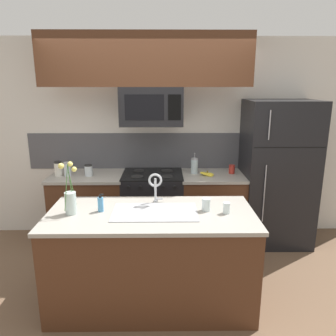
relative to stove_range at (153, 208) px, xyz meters
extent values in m
plane|color=brown|center=(0.00, -0.90, -0.46)|extent=(10.00, 10.00, 0.00)
cube|color=silver|center=(0.30, 0.38, 0.84)|extent=(5.20, 0.10, 2.60)
cube|color=#4C4C51|center=(0.00, 0.32, 0.69)|extent=(3.32, 0.01, 0.48)
cube|color=#4C2B19|center=(-0.83, 0.00, -0.02)|extent=(0.89, 0.62, 0.88)
cube|color=#9E998E|center=(-0.83, 0.00, 0.43)|extent=(0.92, 0.65, 0.03)
cube|color=#4C2B19|center=(0.77, 0.00, -0.02)|extent=(0.77, 0.62, 0.88)
cube|color=#9E998E|center=(0.77, 0.00, 0.43)|extent=(0.80, 0.65, 0.03)
cube|color=black|center=(0.00, 0.00, -0.01)|extent=(0.76, 0.62, 0.91)
cube|color=black|center=(0.00, 0.00, 0.45)|extent=(0.76, 0.62, 0.01)
cylinder|color=black|center=(-0.18, -0.14, 0.46)|extent=(0.15, 0.15, 0.01)
cylinder|color=black|center=(0.18, -0.14, 0.46)|extent=(0.15, 0.15, 0.01)
cylinder|color=black|center=(-0.18, 0.14, 0.46)|extent=(0.15, 0.15, 0.01)
cylinder|color=black|center=(0.18, 0.14, 0.46)|extent=(0.15, 0.15, 0.01)
cylinder|color=black|center=(-0.27, -0.32, 0.39)|extent=(0.03, 0.02, 0.03)
cylinder|color=black|center=(-0.14, -0.32, 0.39)|extent=(0.03, 0.02, 0.03)
cylinder|color=black|center=(0.00, -0.32, 0.39)|extent=(0.03, 0.02, 0.03)
cylinder|color=black|center=(0.14, -0.32, 0.39)|extent=(0.03, 0.02, 0.03)
cylinder|color=black|center=(0.27, -0.32, 0.39)|extent=(0.03, 0.02, 0.03)
cube|color=black|center=(0.00, -0.02, 1.30)|extent=(0.74, 0.40, 0.45)
cube|color=black|center=(-0.07, -0.22, 1.30)|extent=(0.45, 0.00, 0.29)
cube|color=black|center=(0.27, -0.22, 1.30)|extent=(0.15, 0.00, 0.29)
cube|color=#4C2B19|center=(-0.06, -0.05, 1.83)|extent=(2.43, 0.34, 0.60)
cube|color=black|center=(1.58, 0.02, 0.46)|extent=(0.86, 0.72, 1.84)
cube|color=black|center=(1.58, -0.34, 0.86)|extent=(0.82, 0.00, 0.01)
cylinder|color=#99999E|center=(1.33, -0.36, 1.12)|extent=(0.01, 0.01, 0.33)
cylinder|color=#99999E|center=(1.33, -0.36, 0.31)|extent=(0.01, 0.01, 0.70)
cylinder|color=silver|center=(-1.17, -0.04, 0.53)|extent=(0.09, 0.09, 0.17)
cylinder|color=black|center=(-1.17, -0.04, 0.62)|extent=(0.09, 0.09, 0.02)
cylinder|color=silver|center=(-1.06, -0.04, 0.53)|extent=(0.09, 0.09, 0.15)
cylinder|color=#B2B2B7|center=(-1.06, -0.04, 0.61)|extent=(0.09, 0.09, 0.02)
cylinder|color=silver|center=(-0.80, -0.04, 0.51)|extent=(0.10, 0.10, 0.13)
cylinder|color=black|center=(-0.80, -0.04, 0.58)|extent=(0.10, 0.10, 0.01)
ellipsoid|color=yellow|center=(0.67, -0.07, 0.47)|extent=(0.16, 0.14, 0.06)
ellipsoid|color=yellow|center=(0.68, -0.05, 0.47)|extent=(0.17, 0.10, 0.05)
ellipsoid|color=yellow|center=(0.68, -0.07, 0.47)|extent=(0.18, 0.07, 0.07)
ellipsoid|color=yellow|center=(0.69, -0.05, 0.47)|extent=(0.18, 0.06, 0.06)
ellipsoid|color=yellow|center=(0.70, -0.07, 0.47)|extent=(0.17, 0.11, 0.07)
ellipsoid|color=yellow|center=(0.70, -0.05, 0.47)|extent=(0.16, 0.13, 0.07)
cylinder|color=brown|center=(0.69, -0.06, 0.50)|extent=(0.02, 0.02, 0.03)
cylinder|color=silver|center=(0.53, 0.06, 0.54)|extent=(0.09, 0.09, 0.18)
cylinder|color=#A3A3AA|center=(0.53, 0.06, 0.64)|extent=(0.08, 0.08, 0.02)
cylinder|color=#A3A3AA|center=(0.53, 0.06, 0.67)|extent=(0.01, 0.01, 0.05)
sphere|color=#A3A3AA|center=(0.53, 0.06, 0.71)|extent=(0.02, 0.02, 0.02)
cylinder|color=#B22D23|center=(1.02, 0.05, 0.50)|extent=(0.08, 0.08, 0.11)
cube|color=#4C2B19|center=(0.03, -1.25, -0.02)|extent=(1.83, 0.82, 0.88)
cube|color=#9E998E|center=(0.03, -1.25, 0.43)|extent=(1.86, 0.85, 0.03)
cube|color=#ADAFB5|center=(0.06, -1.25, 0.45)|extent=(0.76, 0.44, 0.01)
cube|color=#ADAFB5|center=(-0.11, -1.25, 0.37)|extent=(0.30, 0.33, 0.15)
cube|color=#ADAFB5|center=(0.24, -1.25, 0.37)|extent=(0.30, 0.33, 0.15)
cylinder|color=#B7BABF|center=(0.06, -0.99, 0.46)|extent=(0.04, 0.04, 0.02)
cylinder|color=#B7BABF|center=(0.06, -0.99, 0.58)|extent=(0.02, 0.02, 0.22)
torus|color=#B7BABF|center=(0.06, -1.04, 0.69)|extent=(0.13, 0.02, 0.13)
cylinder|color=#B7BABF|center=(0.06, -1.10, 0.66)|extent=(0.02, 0.02, 0.06)
cube|color=#B7BABF|center=(0.10, -0.99, 0.48)|extent=(0.07, 0.01, 0.01)
cylinder|color=#4C93C6|center=(-0.42, -1.22, 0.51)|extent=(0.05, 0.05, 0.13)
cylinder|color=black|center=(-0.42, -1.22, 0.59)|extent=(0.02, 0.02, 0.02)
cube|color=black|center=(-0.41, -1.22, 0.61)|extent=(0.03, 0.01, 0.01)
cylinder|color=silver|center=(0.53, -1.21, 0.51)|extent=(0.08, 0.08, 0.12)
cylinder|color=silver|center=(0.70, -1.28, 0.50)|extent=(0.06, 0.06, 0.10)
cylinder|color=silver|center=(-0.68, -1.27, 0.55)|extent=(0.10, 0.10, 0.20)
cylinder|color=silver|center=(-0.68, -1.27, 0.48)|extent=(0.09, 0.09, 0.06)
cylinder|color=#386B2D|center=(-0.69, -1.33, 0.71)|extent=(0.03, 0.11, 0.39)
sphere|color=#EFE066|center=(-0.70, -1.38, 0.91)|extent=(0.05, 0.05, 0.05)
cylinder|color=#386B2D|center=(-0.67, -1.26, 0.70)|extent=(0.02, 0.03, 0.39)
sphere|color=#EFE066|center=(-0.66, -1.25, 0.90)|extent=(0.04, 0.04, 0.04)
cylinder|color=#386B2D|center=(-0.66, -1.24, 0.67)|extent=(0.04, 0.07, 0.32)
sphere|color=#EFE066|center=(-0.64, -1.20, 0.84)|extent=(0.05, 0.05, 0.05)
camera|label=1|loc=(0.15, -3.99, 1.57)|focal=35.00mm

